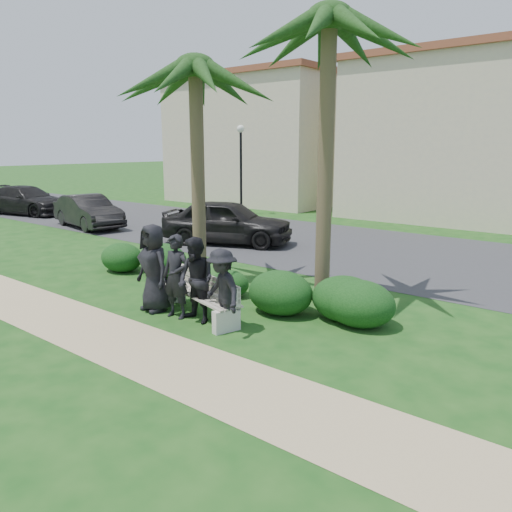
% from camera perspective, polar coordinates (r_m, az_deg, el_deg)
% --- Properties ---
extents(ground, '(160.00, 160.00, 0.00)m').
position_cam_1_polar(ground, '(10.17, -7.08, -6.62)').
color(ground, '#154513').
rests_on(ground, ground).
extents(footpath, '(30.00, 1.60, 0.01)m').
position_cam_1_polar(footpath, '(9.09, -15.33, -9.33)').
color(footpath, tan).
rests_on(footpath, ground).
extents(asphalt_street, '(160.00, 8.00, 0.01)m').
position_cam_1_polar(asphalt_street, '(16.54, 13.18, 0.60)').
color(asphalt_street, '#2D2D30').
rests_on(asphalt_street, ground).
extents(stucco_bldg_left, '(10.40, 8.40, 7.30)m').
position_cam_1_polar(stucco_bldg_left, '(31.09, 1.32, 13.12)').
color(stucco_bldg_left, beige).
rests_on(stucco_bldg_left, ground).
extents(stucco_bldg_right, '(8.40, 8.40, 7.30)m').
position_cam_1_polar(stucco_bldg_right, '(25.90, 21.49, 12.42)').
color(stucco_bldg_right, beige).
rests_on(stucco_bldg_right, ground).
extents(street_lamp, '(0.36, 0.36, 4.29)m').
position_cam_1_polar(street_lamp, '(24.54, -1.74, 11.61)').
color(street_lamp, black).
rests_on(street_lamp, ground).
extents(park_bench, '(2.42, 1.12, 0.80)m').
position_cam_1_polar(park_bench, '(9.98, -6.56, -4.77)').
color(park_bench, '#ACA490').
rests_on(park_bench, ground).
extents(man_a, '(0.94, 0.68, 1.79)m').
position_cam_1_polar(man_a, '(10.29, -11.63, -1.34)').
color(man_a, black).
rests_on(man_a, ground).
extents(man_b, '(0.65, 0.47, 1.65)m').
position_cam_1_polar(man_b, '(9.82, -9.12, -2.33)').
color(man_b, black).
rests_on(man_b, ground).
extents(man_c, '(0.85, 0.69, 1.65)m').
position_cam_1_polar(man_c, '(9.50, -6.87, -2.78)').
color(man_c, black).
rests_on(man_c, ground).
extents(man_d, '(1.12, 0.86, 1.53)m').
position_cam_1_polar(man_d, '(8.98, -3.90, -3.98)').
color(man_d, black).
rests_on(man_d, ground).
extents(hedge_a, '(1.21, 1.00, 0.79)m').
position_cam_1_polar(hedge_a, '(13.89, -15.10, -0.07)').
color(hedge_a, '#0E340F').
rests_on(hedge_a, ground).
extents(hedge_b, '(1.34, 1.11, 0.88)m').
position_cam_1_polar(hedge_b, '(13.15, -10.59, -0.35)').
color(hedge_b, '#0E340F').
rests_on(hedge_b, ground).
extents(hedge_c, '(0.92, 0.76, 0.60)m').
position_cam_1_polar(hedge_c, '(11.24, -3.00, -3.07)').
color(hedge_c, '#0E340F').
rests_on(hedge_c, ground).
extents(hedge_d, '(1.37, 1.13, 0.90)m').
position_cam_1_polar(hedge_d, '(10.06, 2.81, -4.05)').
color(hedge_d, '#0E340F').
rests_on(hedge_d, ground).
extents(hedge_e, '(1.36, 1.13, 0.89)m').
position_cam_1_polar(hedge_e, '(9.58, 11.77, -5.19)').
color(hedge_e, '#0E340F').
rests_on(hedge_e, ground).
extents(hedge_f, '(1.37, 1.13, 0.89)m').
position_cam_1_polar(hedge_f, '(9.80, 10.22, -4.70)').
color(hedge_f, '#0E340F').
rests_on(hedge_f, ground).
extents(palm_left, '(3.00, 3.00, 5.96)m').
position_cam_1_polar(palm_left, '(12.00, -6.96, 20.42)').
color(palm_left, brown).
rests_on(palm_left, ground).
extents(palm_right, '(3.00, 3.00, 6.66)m').
position_cam_1_polar(palm_right, '(10.77, 8.41, 24.98)').
color(palm_right, brown).
rests_on(palm_right, ground).
extents(car_a, '(4.83, 3.36, 1.53)m').
position_cam_1_polar(car_a, '(17.19, -3.30, 3.93)').
color(car_a, black).
rests_on(car_a, ground).
extents(car_b, '(4.24, 2.07, 1.34)m').
position_cam_1_polar(car_b, '(21.75, -18.63, 4.85)').
color(car_b, black).
rests_on(car_b, ground).
extents(car_c, '(5.08, 3.02, 1.38)m').
position_cam_1_polar(car_c, '(27.18, -24.74, 5.80)').
color(car_c, black).
rests_on(car_c, ground).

